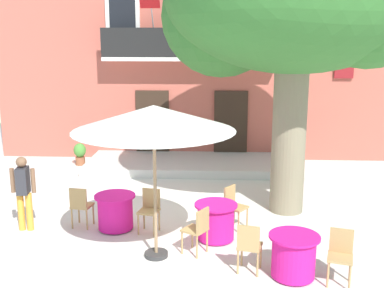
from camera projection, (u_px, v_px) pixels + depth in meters
The scene contains 16 objects.
ground_plane at pixel (150, 210), 11.23m from camera, with size 120.00×120.00×0.00m, color silver.
building_facade at pixel (194, 45), 17.18m from camera, with size 13.00×5.09×7.50m.
entrance_step_platform at pixel (190, 164), 14.87m from camera, with size 6.36×2.40×0.25m, color silver.
plane_tree at pixel (291, 1), 10.25m from camera, with size 5.83×5.12×6.62m.
cafe_table_near_tree at pixel (115, 212), 10.06m from camera, with size 0.86×0.86×0.76m.
cafe_chair_near_tree_0 at pixel (81, 204), 10.11m from camera, with size 0.46×0.46×0.91m.
cafe_chair_near_tree_1 at pixel (150, 207), 9.92m from camera, with size 0.47×0.47×0.91m.
cafe_table_middle at pixel (216, 221), 9.53m from camera, with size 0.86×0.86×0.76m.
cafe_chair_middle_0 at pixel (234, 204), 10.12m from camera, with size 0.56×0.56×0.91m.
cafe_chair_middle_1 at pixel (198, 228), 8.86m from camera, with size 0.55×0.55×0.91m.
cafe_table_front at pixel (294, 256), 8.03m from camera, with size 0.86×0.86×0.76m.
cafe_chair_front_0 at pixel (249, 245), 8.14m from camera, with size 0.48×0.48×0.91m.
cafe_chair_front_1 at pixel (340, 253), 7.83m from camera, with size 0.49×0.49×0.91m.
cafe_umbrella at pixel (154, 119), 8.31m from camera, with size 2.90×2.90×2.85m.
ground_planter_left at pixel (80, 153), 15.17m from camera, with size 0.39×0.39×0.71m.
pedestrian_near_entrance at pixel (23, 189), 9.91m from camera, with size 0.53×0.37×1.60m.
Camera 1 is at (1.54, -10.55, 4.00)m, focal length 44.41 mm.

